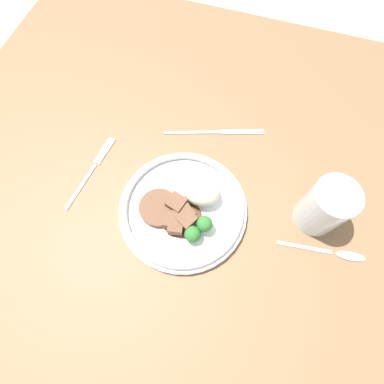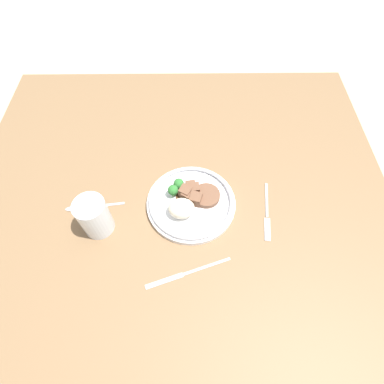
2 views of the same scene
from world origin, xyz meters
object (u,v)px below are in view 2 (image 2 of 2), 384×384
Objects in this scene: juice_glass at (95,217)px; spoon at (83,207)px; knife at (185,274)px; fork at (267,216)px; plate at (190,202)px.

juice_glass is 0.70× the size of spoon.
knife is 1.29× the size of spoon.
spoon is at bearing -52.06° from knife.
juice_glass is 0.47m from fork.
juice_glass is at bearing 14.87° from plate.
plate is 1.50× the size of spoon.
spoon is (0.29, -0.19, 0.00)m from knife.
knife is at bearing 150.22° from juice_glass.
plate is at bearing -112.46° from knife.
fork is at bearing 169.68° from spoon.
plate is 0.20m from knife.
juice_glass is 0.28m from knife.
juice_glass is 0.63× the size of fork.
knife is at bearing 139.83° from spoon.
plate is at bearing -93.45° from fork.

